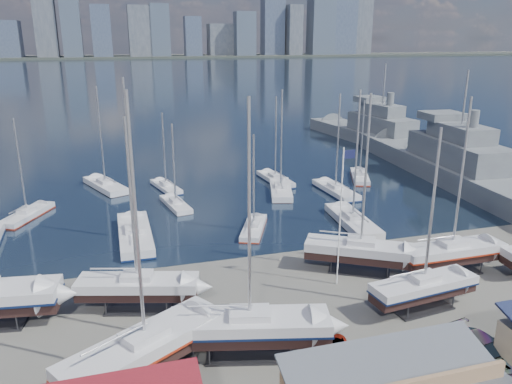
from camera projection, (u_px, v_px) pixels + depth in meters
name	position (u px, v px, depth m)	size (l,w,h in m)	color
ground	(300.00, 302.00, 42.15)	(1400.00, 1400.00, 0.00)	#605E59
water	(128.00, 73.00, 326.41)	(1400.00, 600.00, 0.40)	#192C3B
far_shore	(118.00, 57.00, 564.41)	(1400.00, 80.00, 2.20)	#2D332D
skyline	(107.00, 22.00, 545.39)	(639.14, 43.80, 107.69)	#475166
sailboat_cradle_1	(146.00, 348.00, 32.13)	(11.65, 8.89, 18.64)	#2D2D33
sailboat_cradle_2	(138.00, 286.00, 40.46)	(10.11, 5.30, 15.90)	#2D2D33
sailboat_cradle_3	(250.00, 327.00, 34.58)	(11.68, 5.79, 18.02)	#2D2D33
sailboat_cradle_4	(361.00, 251.00, 47.10)	(10.37, 7.79, 16.82)	#2D2D33
sailboat_cradle_5	(424.00, 287.00, 40.48)	(9.51, 3.61, 15.07)	#2D2D33
sailboat_cradle_6	(452.00, 252.00, 46.90)	(10.29, 2.90, 16.57)	#2D2D33
sailboat_moored_1	(27.00, 216.00, 61.78)	(6.03, 8.85, 12.97)	black
sailboat_moored_2	(106.00, 187.00, 73.80)	(6.67, 10.72, 15.70)	black
sailboat_moored_3	(135.00, 237.00, 55.21)	(3.46, 12.34, 18.44)	black
sailboat_moored_4	(176.00, 205.00, 65.70)	(3.48, 7.94, 11.60)	black
sailboat_moored_5	(166.00, 187.00, 73.48)	(4.10, 8.21, 11.82)	black
sailboat_moored_6	(254.00, 228.00, 57.59)	(5.23, 8.14, 11.84)	black
sailboat_moored_7	(281.00, 191.00, 71.86)	(5.55, 10.59, 15.40)	black
sailboat_moored_8	(275.00, 180.00, 77.30)	(3.55, 9.44, 13.78)	black
sailboat_moored_9	(352.00, 222.00, 59.46)	(3.88, 11.24, 16.68)	black
sailboat_moored_10	(335.00, 191.00, 71.71)	(3.34, 10.06, 14.82)	black
sailboat_moored_11	(360.00, 177.00, 78.80)	(5.57, 8.94, 12.97)	black
naval_ship_east	(456.00, 171.00, 77.27)	(12.52, 54.08, 18.82)	slate
naval_ship_west	(380.00, 137.00, 103.61)	(12.90, 46.73, 18.16)	slate
car_c	(338.00, 357.00, 33.80)	(2.22, 4.82, 1.34)	gray
car_d	(486.00, 350.00, 34.30)	(2.29, 5.62, 1.63)	gray
flagpole	(342.00, 208.00, 43.13)	(1.11, 0.12, 12.64)	white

